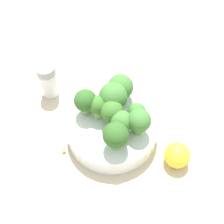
# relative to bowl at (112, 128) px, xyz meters

# --- Properties ---
(ground_plane) EXTENTS (3.00, 3.00, 0.00)m
(ground_plane) POSITION_rel_bowl_xyz_m (0.00, 0.00, -0.02)
(ground_plane) COLOR beige
(bowl) EXTENTS (0.18, 0.18, 0.04)m
(bowl) POSITION_rel_bowl_xyz_m (0.00, 0.00, 0.00)
(bowl) COLOR silver
(bowl) RESTS_ON ground_plane
(broccoli_floret_0) EXTENTS (0.05, 0.05, 0.07)m
(broccoli_floret_0) POSITION_rel_bowl_xyz_m (0.02, 0.02, 0.06)
(broccoli_floret_0) COLOR #84AD66
(broccoli_floret_0) RESTS_ON bowl
(broccoli_floret_1) EXTENTS (0.04, 0.04, 0.05)m
(broccoli_floret_1) POSITION_rel_bowl_xyz_m (0.00, -0.03, 0.05)
(broccoli_floret_1) COLOR #7A9E5B
(broccoli_floret_1) RESTS_ON bowl
(broccoli_floret_2) EXTENTS (0.04, 0.04, 0.06)m
(broccoli_floret_2) POSITION_rel_bowl_xyz_m (0.00, -0.00, 0.05)
(broccoli_floret_2) COLOR #7A9E5B
(broccoli_floret_2) RESTS_ON bowl
(broccoli_floret_3) EXTENTS (0.03, 0.03, 0.04)m
(broccoli_floret_3) POSITION_rel_bowl_xyz_m (0.04, -0.03, 0.05)
(broccoli_floret_3) COLOR #84AD66
(broccoli_floret_3) RESTS_ON bowl
(broccoli_floret_4) EXTENTS (0.04, 0.04, 0.05)m
(broccoli_floret_4) POSITION_rel_bowl_xyz_m (-0.01, 0.03, 0.05)
(broccoli_floret_4) COLOR #8EB770
(broccoli_floret_4) RESTS_ON bowl
(broccoli_floret_5) EXTENTS (0.05, 0.05, 0.06)m
(broccoli_floret_5) POSITION_rel_bowl_xyz_m (-0.03, -0.04, 0.06)
(broccoli_floret_5) COLOR #8EB770
(broccoli_floret_5) RESTS_ON bowl
(broccoli_floret_6) EXTENTS (0.04, 0.04, 0.06)m
(broccoli_floret_6) POSITION_rel_bowl_xyz_m (-0.02, 0.05, 0.06)
(broccoli_floret_6) COLOR #7A9E5B
(broccoli_floret_6) RESTS_ON bowl
(broccoli_floret_7) EXTENTS (0.05, 0.05, 0.06)m
(broccoli_floret_7) POSITION_rel_bowl_xyz_m (0.05, 0.03, 0.05)
(broccoli_floret_7) COLOR #7A9E5B
(broccoli_floret_7) RESTS_ON bowl
(broccoli_floret_8) EXTENTS (0.04, 0.04, 0.06)m
(broccoli_floret_8) POSITION_rel_bowl_xyz_m (0.02, -0.05, 0.06)
(broccoli_floret_8) COLOR #84AD66
(broccoli_floret_8) RESTS_ON bowl
(pepper_shaker) EXTENTS (0.04, 0.04, 0.08)m
(pepper_shaker) POSITION_rel_bowl_xyz_m (-0.03, 0.17, 0.02)
(pepper_shaker) COLOR silver
(pepper_shaker) RESTS_ON ground_plane
(lemon_wedge) EXTENTS (0.05, 0.05, 0.05)m
(lemon_wedge) POSITION_rel_bowl_xyz_m (0.05, -0.12, 0.00)
(lemon_wedge) COLOR yellow
(lemon_wedge) RESTS_ON ground_plane
(almond_crumb_0) EXTENTS (0.01, 0.01, 0.01)m
(almond_crumb_0) POSITION_rel_bowl_xyz_m (0.10, 0.01, -0.02)
(almond_crumb_0) COLOR #AD7F4C
(almond_crumb_0) RESTS_ON ground_plane
(almond_crumb_1) EXTENTS (0.01, 0.01, 0.01)m
(almond_crumb_1) POSITION_rel_bowl_xyz_m (-0.10, 0.03, -0.02)
(almond_crumb_1) COLOR olive
(almond_crumb_1) RESTS_ON ground_plane
(almond_crumb_2) EXTENTS (0.01, 0.01, 0.01)m
(almond_crumb_2) POSITION_rel_bowl_xyz_m (0.05, -0.10, -0.02)
(almond_crumb_2) COLOR tan
(almond_crumb_2) RESTS_ON ground_plane
(almond_crumb_3) EXTENTS (0.01, 0.01, 0.01)m
(almond_crumb_3) POSITION_rel_bowl_xyz_m (0.04, -0.13, -0.02)
(almond_crumb_3) COLOR tan
(almond_crumb_3) RESTS_ON ground_plane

